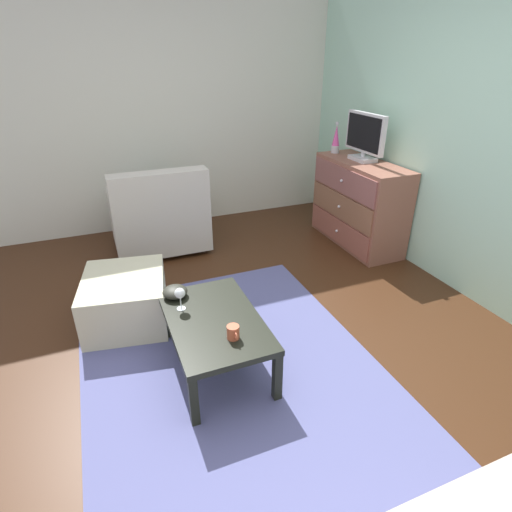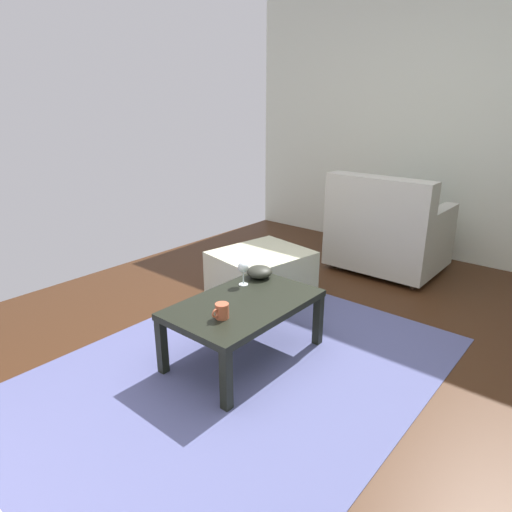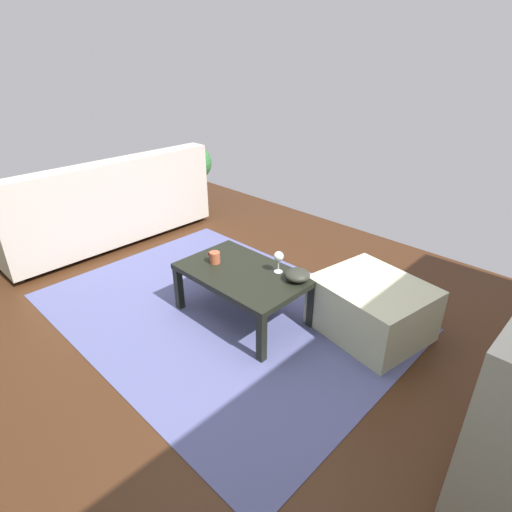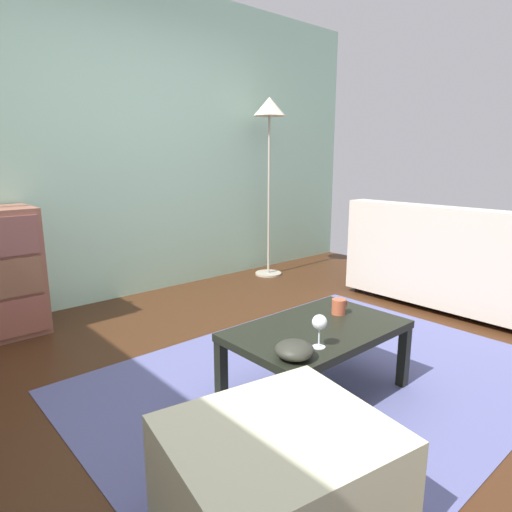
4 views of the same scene
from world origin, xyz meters
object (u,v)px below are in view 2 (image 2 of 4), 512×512
Objects in this scene: armchair at (387,233)px; wine_glass at (243,268)px; coffee_table at (244,308)px; bowl_decorative at (259,272)px; mug at (222,311)px; ottoman at (261,275)px.

wine_glass is at bearing -5.51° from armchair.
coffee_table is at bearing -0.11° from armchair.
wine_glass is 0.18m from bowl_decorative.
wine_glass is 1.38× the size of mug.
coffee_table is at bearing 33.01° from ottoman.
coffee_table is 1.97m from armchair.
mug is at bearing 28.53° from ottoman.
mug reaches higher than coffee_table.
ottoman is at bearing -22.20° from armchair.
bowl_decorative is 0.18× the size of armchair.
coffee_table is at bearing 42.51° from wine_glass.
wine_glass is at bearing 1.37° from bowl_decorative.
mug is at bearing 20.68° from bowl_decorative.
mug is 0.63m from bowl_decorative.
wine_glass is 0.17× the size of armchair.
mug is 0.16× the size of ottoman.
bowl_decorative is 0.56m from ottoman.
wine_glass is 0.22× the size of ottoman.
armchair is at bearing 157.80° from ottoman.
wine_glass is 1.80m from armchair.
armchair is (-1.62, 0.18, -0.06)m from bowl_decorative.
bowl_decorative is 1.63m from armchair.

